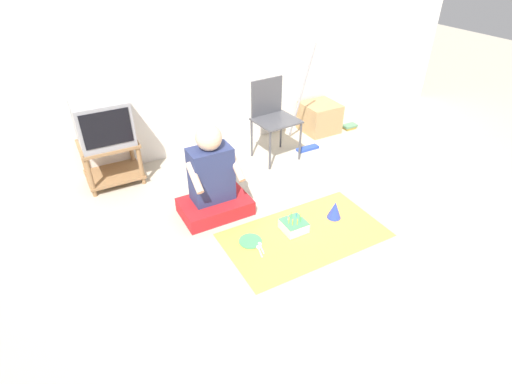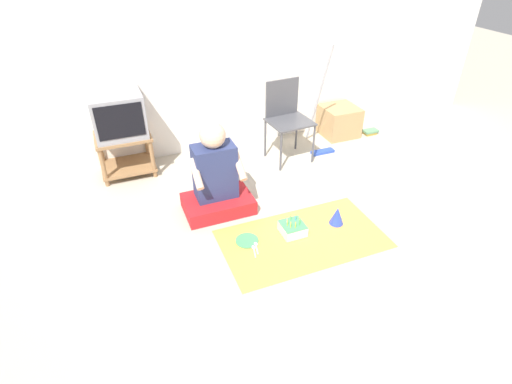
{
  "view_description": "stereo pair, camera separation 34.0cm",
  "coord_description": "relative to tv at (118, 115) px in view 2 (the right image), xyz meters",
  "views": [
    {
      "loc": [
        -1.99,
        -2.11,
        2.24
      ],
      "look_at": [
        -0.63,
        0.38,
        0.35
      ],
      "focal_mm": 28.0,
      "sensor_mm": 36.0,
      "label": 1
    },
    {
      "loc": [
        -1.68,
        -2.25,
        2.24
      ],
      "look_at": [
        -0.63,
        0.38,
        0.35
      ],
      "focal_mm": 28.0,
      "sensor_mm": 36.0,
      "label": 2
    }
  ],
  "objects": [
    {
      "name": "ground_plane",
      "position": [
        1.57,
        -1.74,
        -0.67
      ],
      "size": [
        16.0,
        16.0,
        0.0
      ],
      "primitive_type": "plane",
      "color": "#BCB29E"
    },
    {
      "name": "wall_back",
      "position": [
        1.57,
        0.25,
        0.61
      ],
      "size": [
        6.4,
        0.06,
        2.55
      ],
      "color": "white",
      "rests_on": "ground_plane"
    },
    {
      "name": "tv_stand",
      "position": [
        -0.0,
        -0.0,
        -0.4
      ],
      "size": [
        0.56,
        0.45,
        0.45
      ],
      "color": "#997047",
      "rests_on": "ground_plane"
    },
    {
      "name": "tv",
      "position": [
        0.0,
        0.0,
        0.0
      ],
      "size": [
        0.5,
        0.44,
        0.44
      ],
      "color": "#99999E",
      "rests_on": "tv_stand"
    },
    {
      "name": "folding_chair",
      "position": [
        1.73,
        -0.29,
        -0.15
      ],
      "size": [
        0.48,
        0.44,
        0.88
      ],
      "color": "#4C4C51",
      "rests_on": "ground_plane"
    },
    {
      "name": "cardboard_box_stack",
      "position": [
        2.62,
        -0.02,
        -0.48
      ],
      "size": [
        0.43,
        0.43,
        0.37
      ],
      "color": "tan",
      "rests_on": "ground_plane"
    },
    {
      "name": "dust_mop",
      "position": [
        2.18,
        -0.28,
        -0.3
      ],
      "size": [
        0.28,
        0.45,
        1.25
      ],
      "color": "#2D4CB2",
      "rests_on": "ground_plane"
    },
    {
      "name": "book_pile",
      "position": [
        3.01,
        -0.17,
        -0.64
      ],
      "size": [
        0.19,
        0.11,
        0.06
      ],
      "color": "#A88933",
      "rests_on": "ground_plane"
    },
    {
      "name": "person_seated",
      "position": [
        0.69,
        -1.0,
        -0.34
      ],
      "size": [
        0.63,
        0.42,
        0.95
      ],
      "color": "red",
      "rests_on": "ground_plane"
    },
    {
      "name": "party_cloth",
      "position": [
        1.24,
        -1.7,
        -0.66
      ],
      "size": [
        1.4,
        0.78,
        0.01
      ],
      "color": "#EFA84C",
      "rests_on": "ground_plane"
    },
    {
      "name": "birthday_cake",
      "position": [
        1.19,
        -1.6,
        -0.61
      ],
      "size": [
        0.2,
        0.2,
        0.16
      ],
      "color": "white",
      "rests_on": "party_cloth"
    },
    {
      "name": "party_hat_blue",
      "position": [
        1.62,
        -1.62,
        -0.58
      ],
      "size": [
        0.13,
        0.13,
        0.17
      ],
      "color": "blue",
      "rests_on": "party_cloth"
    },
    {
      "name": "paper_plate",
      "position": [
        0.78,
        -1.56,
        -0.66
      ],
      "size": [
        0.2,
        0.2,
        0.01
      ],
      "color": "#4CB266",
      "rests_on": "party_cloth"
    },
    {
      "name": "plastic_spoon_near",
      "position": [
        0.83,
        -1.64,
        -0.66
      ],
      "size": [
        0.05,
        0.14,
        0.01
      ],
      "color": "white",
      "rests_on": "party_cloth"
    },
    {
      "name": "plastic_spoon_far",
      "position": [
        0.8,
        -1.67,
        -0.66
      ],
      "size": [
        0.05,
        0.14,
        0.01
      ],
      "color": "white",
      "rests_on": "party_cloth"
    }
  ]
}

